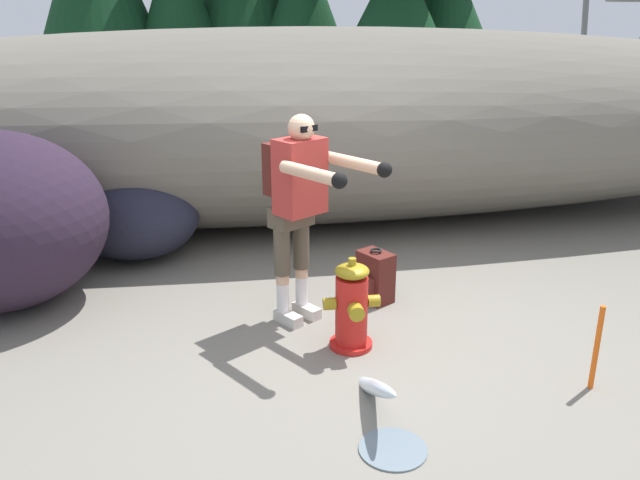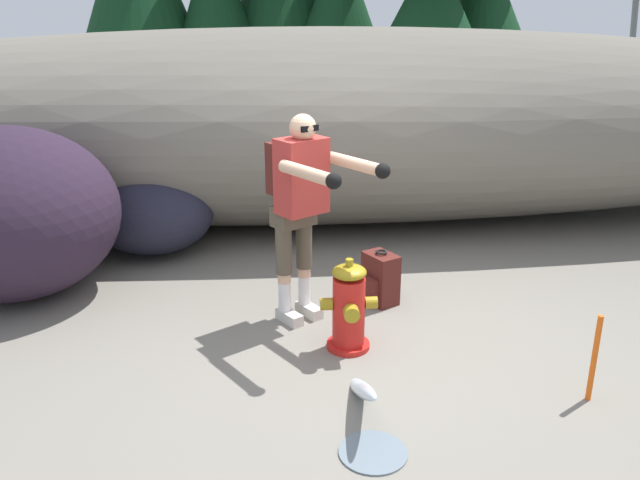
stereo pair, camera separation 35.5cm
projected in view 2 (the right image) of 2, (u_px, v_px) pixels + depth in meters
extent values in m
cube|color=slate|center=(357.00, 347.00, 4.89)|extent=(56.00, 56.00, 0.04)
ellipsoid|color=#666056|center=(323.00, 125.00, 7.57)|extent=(15.63, 3.20, 2.20)
cylinder|color=red|center=(348.00, 345.00, 4.84)|extent=(0.32, 0.32, 0.04)
cylinder|color=red|center=(349.00, 311.00, 4.75)|extent=(0.24, 0.24, 0.52)
ellipsoid|color=#9E8419|center=(349.00, 272.00, 4.64)|extent=(0.25, 0.25, 0.10)
cylinder|color=#9E8419|center=(349.00, 262.00, 4.62)|extent=(0.06, 0.06, 0.05)
cylinder|color=#9E8419|center=(326.00, 304.00, 4.72)|extent=(0.09, 0.09, 0.09)
cylinder|color=#9E8419|center=(371.00, 303.00, 4.74)|extent=(0.09, 0.09, 0.09)
cylinder|color=#9E8419|center=(351.00, 313.00, 4.57)|extent=(0.11, 0.09, 0.11)
ellipsoid|color=silver|center=(361.00, 389.00, 4.16)|extent=(0.10, 1.11, 0.64)
cylinder|color=slate|center=(373.00, 452.00, 3.69)|extent=(0.40, 0.40, 0.01)
cube|color=beige|center=(309.00, 310.00, 5.34)|extent=(0.23, 0.27, 0.09)
cylinder|color=white|center=(304.00, 290.00, 5.33)|extent=(0.10, 0.10, 0.24)
cylinder|color=#DBAD89|center=(304.00, 272.00, 5.28)|extent=(0.10, 0.10, 0.08)
cylinder|color=brown|center=(304.00, 243.00, 5.19)|extent=(0.13, 0.13, 0.41)
cube|color=beige|center=(289.00, 317.00, 5.22)|extent=(0.23, 0.27, 0.09)
cylinder|color=white|center=(285.00, 296.00, 5.21)|extent=(0.10, 0.10, 0.24)
cylinder|color=#DBAD89|center=(284.00, 278.00, 5.16)|extent=(0.10, 0.10, 0.08)
cylinder|color=brown|center=(284.00, 249.00, 5.08)|extent=(0.13, 0.13, 0.41)
cube|color=brown|center=(294.00, 215.00, 5.05)|extent=(0.38, 0.35, 0.16)
cube|color=#B2332D|center=(302.00, 176.00, 4.86)|extent=(0.43, 0.40, 0.57)
cube|color=#511E19|center=(286.00, 167.00, 4.99)|extent=(0.32, 0.29, 0.40)
sphere|color=#DBAD89|center=(303.00, 128.00, 4.72)|extent=(0.20, 0.20, 0.20)
cube|color=black|center=(310.00, 128.00, 4.65)|extent=(0.14, 0.10, 0.04)
cylinder|color=#DBAD89|center=(357.00, 164.00, 4.67)|extent=(0.40, 0.53, 0.09)
sphere|color=black|center=(383.00, 171.00, 4.47)|extent=(0.11, 0.11, 0.11)
cylinder|color=#DBAD89|center=(308.00, 173.00, 4.41)|extent=(0.40, 0.53, 0.09)
sphere|color=black|center=(334.00, 181.00, 4.21)|extent=(0.11, 0.11, 0.11)
cube|color=#511E19|center=(380.00, 278.00, 5.53)|extent=(0.32, 0.36, 0.44)
cube|color=#511E19|center=(368.00, 289.00, 5.48)|extent=(0.15, 0.21, 0.20)
torus|color=black|center=(381.00, 252.00, 5.45)|extent=(0.10, 0.10, 0.02)
cube|color=black|center=(397.00, 278.00, 5.52)|extent=(0.05, 0.06, 0.37)
cube|color=black|center=(385.00, 272.00, 5.65)|extent=(0.05, 0.06, 0.37)
ellipsoid|color=#291C2D|center=(9.00, 214.00, 5.50)|extent=(2.09, 1.94, 1.49)
ellipsoid|color=#1E1F2D|center=(146.00, 207.00, 6.65)|extent=(1.94, 1.90, 0.94)
cylinder|color=#47331E|center=(147.00, 90.00, 14.20)|extent=(0.32, 0.32, 1.42)
cylinder|color=#47331E|center=(220.00, 93.00, 14.05)|extent=(0.23, 0.23, 1.31)
cylinder|color=#47331E|center=(282.00, 88.00, 14.77)|extent=(0.32, 0.32, 1.37)
cylinder|color=#47331E|center=(338.00, 94.00, 14.05)|extent=(0.24, 0.24, 1.29)
cylinder|color=#47331E|center=(426.00, 114.00, 12.31)|extent=(0.30, 0.30, 1.02)
cone|color=#0F3319|center=(431.00, 17.00, 11.72)|extent=(2.54, 2.54, 2.46)
cylinder|color=#47331E|center=(475.00, 103.00, 13.09)|extent=(0.27, 0.27, 1.20)
cone|color=#0F3319|center=(483.00, 9.00, 12.49)|extent=(2.26, 2.26, 2.36)
cylinder|color=slate|center=(636.00, 0.00, 17.01)|extent=(1.09, 1.09, 5.25)
cylinder|color=#E55914|center=(594.00, 359.00, 4.10)|extent=(0.04, 0.04, 0.60)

